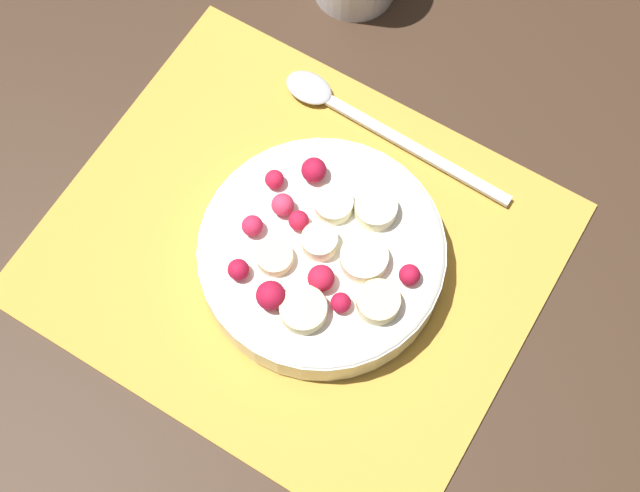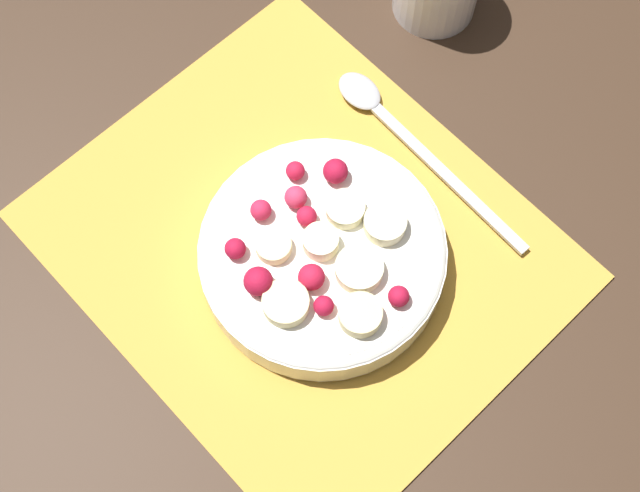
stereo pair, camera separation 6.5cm
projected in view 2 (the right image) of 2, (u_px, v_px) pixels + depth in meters
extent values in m
plane|color=#382619|center=(302.00, 246.00, 0.70)|extent=(3.00, 3.00, 0.00)
cube|color=gold|center=(301.00, 245.00, 0.70)|extent=(0.37, 0.31, 0.01)
cylinder|color=silver|center=(320.00, 259.00, 0.67)|extent=(0.19, 0.19, 0.03)
torus|color=silver|center=(320.00, 253.00, 0.66)|extent=(0.19, 0.19, 0.01)
cylinder|color=white|center=(320.00, 250.00, 0.66)|extent=(0.17, 0.17, 0.00)
cylinder|color=#F4EAB7|center=(325.00, 238.00, 0.65)|extent=(0.04, 0.04, 0.01)
cylinder|color=beige|center=(270.00, 243.00, 0.65)|extent=(0.04, 0.04, 0.01)
cylinder|color=#F4EAB7|center=(345.00, 209.00, 0.66)|extent=(0.04, 0.04, 0.01)
cylinder|color=#F4EAB7|center=(385.00, 224.00, 0.65)|extent=(0.05, 0.05, 0.01)
cylinder|color=beige|center=(286.00, 303.00, 0.63)|extent=(0.05, 0.05, 0.01)
cylinder|color=beige|center=(360.00, 315.00, 0.63)|extent=(0.04, 0.04, 0.01)
cylinder|color=#F4EAB7|center=(359.00, 269.00, 0.64)|extent=(0.05, 0.05, 0.01)
sphere|color=red|center=(311.00, 277.00, 0.64)|extent=(0.02, 0.02, 0.02)
sphere|color=#DB3356|center=(296.00, 197.00, 0.66)|extent=(0.02, 0.02, 0.02)
sphere|color=#B21433|center=(335.00, 171.00, 0.67)|extent=(0.02, 0.02, 0.02)
sphere|color=#D12347|center=(261.00, 210.00, 0.66)|extent=(0.02, 0.02, 0.02)
sphere|color=#B21433|center=(235.00, 249.00, 0.65)|extent=(0.02, 0.02, 0.02)
sphere|color=#B21433|center=(399.00, 296.00, 0.63)|extent=(0.02, 0.02, 0.02)
sphere|color=#B21433|center=(324.00, 306.00, 0.63)|extent=(0.01, 0.01, 0.01)
sphere|color=red|center=(305.00, 215.00, 0.66)|extent=(0.02, 0.02, 0.02)
sphere|color=#B21433|center=(258.00, 281.00, 0.63)|extent=(0.02, 0.02, 0.02)
sphere|color=red|center=(295.00, 171.00, 0.67)|extent=(0.01, 0.01, 0.01)
cube|color=#B2B2B7|center=(447.00, 177.00, 0.71)|extent=(0.17, 0.01, 0.00)
ellipsoid|color=#B2B2B7|center=(360.00, 91.00, 0.74)|extent=(0.04, 0.03, 0.01)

